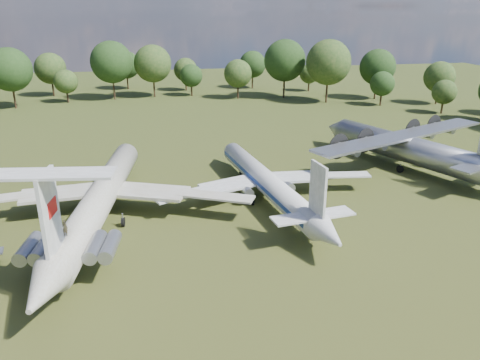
{
  "coord_description": "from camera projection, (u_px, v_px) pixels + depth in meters",
  "views": [
    {
      "loc": [
        1.89,
        -53.78,
        25.28
      ],
      "look_at": [
        12.16,
        -0.35,
        5.0
      ],
      "focal_mm": 35.0,
      "sensor_mm": 36.0,
      "label": 1
    }
  ],
  "objects": [
    {
      "name": "ground",
      "position": [
        143.0,
        223.0,
        57.98
      ],
      "size": [
        300.0,
        300.0,
        0.0
      ],
      "primitive_type": "plane",
      "color": "#1E3913",
      "rests_on": "ground"
    },
    {
      "name": "il62_airliner",
      "position": [
        101.0,
        202.0,
        57.97
      ],
      "size": [
        44.64,
        54.37,
        4.86
      ],
      "primitive_type": null,
      "rotation": [
        0.0,
        0.0,
        -0.14
      ],
      "color": "silver",
      "rests_on": "ground"
    },
    {
      "name": "tu104_jet",
      "position": [
        267.0,
        186.0,
        64.2
      ],
      "size": [
        36.72,
        45.56,
        4.16
      ],
      "primitive_type": null,
      "rotation": [
        0.0,
        0.0,
        0.14
      ],
      "color": "silver",
      "rests_on": "ground"
    },
    {
      "name": "an12_transport",
      "position": [
        407.0,
        152.0,
        76.9
      ],
      "size": [
        50.31,
        52.65,
        5.46
      ],
      "primitive_type": null,
      "rotation": [
        0.0,
        0.0,
        0.4
      ],
      "color": "#A4A6AB",
      "rests_on": "ground"
    },
    {
      "name": "person_on_il62",
      "position": [
        65.0,
        228.0,
        44.11
      ],
      "size": [
        0.68,
        0.57,
        1.57
      ],
      "primitive_type": "imported",
      "rotation": [
        0.0,
        0.0,
        2.73
      ],
      "color": "olive",
      "rests_on": "il62_airliner"
    }
  ]
}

